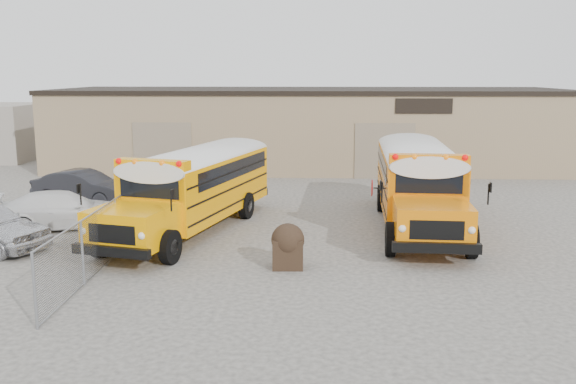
{
  "coord_description": "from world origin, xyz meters",
  "views": [
    {
      "loc": [
        0.13,
        -19.32,
        5.68
      ],
      "look_at": [
        -0.7,
        2.37,
        1.6
      ],
      "focal_mm": 40.0,
      "sensor_mm": 36.0,
      "label": 1
    }
  ],
  "objects_px": {
    "car_white": "(64,210)",
    "school_bus_right": "(404,156)",
    "tarp_bundle": "(288,245)",
    "car_dark": "(84,187)",
    "school_bus_left": "(253,160)"
  },
  "relations": [
    {
      "from": "tarp_bundle",
      "to": "car_white",
      "type": "distance_m",
      "value": 9.56
    },
    {
      "from": "school_bus_right",
      "to": "car_white",
      "type": "relative_size",
      "value": 2.26
    },
    {
      "from": "car_white",
      "to": "school_bus_right",
      "type": "bearing_deg",
      "value": -80.61
    },
    {
      "from": "school_bus_left",
      "to": "car_dark",
      "type": "height_order",
      "value": "school_bus_left"
    },
    {
      "from": "school_bus_left",
      "to": "tarp_bundle",
      "type": "distance_m",
      "value": 10.84
    },
    {
      "from": "school_bus_left",
      "to": "car_white",
      "type": "distance_m",
      "value": 8.93
    },
    {
      "from": "tarp_bundle",
      "to": "car_white",
      "type": "relative_size",
      "value": 0.28
    },
    {
      "from": "car_dark",
      "to": "tarp_bundle",
      "type": "bearing_deg",
      "value": -119.63
    },
    {
      "from": "tarp_bundle",
      "to": "school_bus_left",
      "type": "bearing_deg",
      "value": 100.53
    },
    {
      "from": "car_white",
      "to": "car_dark",
      "type": "relative_size",
      "value": 1.07
    },
    {
      "from": "school_bus_right",
      "to": "school_bus_left",
      "type": "bearing_deg",
      "value": -168.33
    },
    {
      "from": "school_bus_left",
      "to": "school_bus_right",
      "type": "height_order",
      "value": "school_bus_right"
    },
    {
      "from": "school_bus_right",
      "to": "car_dark",
      "type": "bearing_deg",
      "value": -167.97
    },
    {
      "from": "tarp_bundle",
      "to": "car_white",
      "type": "bearing_deg",
      "value": 151.76
    },
    {
      "from": "school_bus_left",
      "to": "car_dark",
      "type": "bearing_deg",
      "value": -167.63
    }
  ]
}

